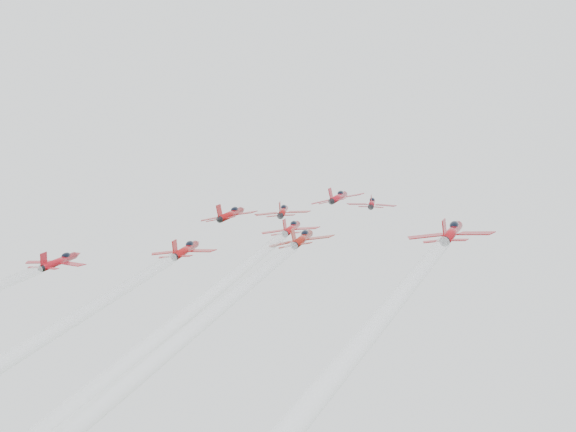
# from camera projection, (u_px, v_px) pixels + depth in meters

# --- Properties ---
(jet_lead) EXTENTS (10.40, 13.63, 7.59)m
(jet_lead) POSITION_uv_depth(u_px,v_px,m) (338.00, 197.00, 150.42)
(jet_lead) COLOR #A8101E
(jet_row2_left) EXTENTS (10.55, 13.83, 7.70)m
(jet_row2_left) POSITION_uv_depth(u_px,v_px,m) (231.00, 214.00, 140.57)
(jet_row2_left) COLOR #A00F10
(jet_row2_center) EXTENTS (9.63, 12.62, 7.03)m
(jet_row2_center) POSITION_uv_depth(u_px,v_px,m) (283.00, 211.00, 136.80)
(jet_row2_center) COLOR #9E100F
(jet_row2_right) EXTENTS (8.39, 10.99, 6.12)m
(jet_row2_right) POSITION_uv_depth(u_px,v_px,m) (372.00, 203.00, 135.43)
(jet_row2_right) COLOR maroon
(jet_center) EXTENTS (8.61, 83.98, 42.54)m
(jet_center) POSITION_uv_depth(u_px,v_px,m) (204.00, 298.00, 74.96)
(jet_center) COLOR #AA1014
(jet_rear_left) EXTENTS (8.83, 86.15, 43.64)m
(jet_rear_left) POSITION_uv_depth(u_px,v_px,m) (13.00, 347.00, 63.99)
(jet_rear_left) COLOR #AA1011
(jet_rear_right) EXTENTS (8.90, 86.82, 43.98)m
(jet_rear_right) POSITION_uv_depth(u_px,v_px,m) (202.00, 331.00, 62.95)
(jet_rear_right) COLOR maroon
(jet_rear_farright) EXTENTS (10.60, 103.42, 52.39)m
(jet_rear_farright) POSITION_uv_depth(u_px,v_px,m) (449.00, 370.00, 48.13)
(jet_rear_farright) COLOR #A30F17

